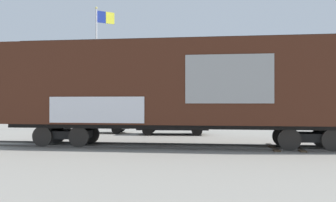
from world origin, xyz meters
TOP-DOWN VIEW (x-y plane):
  - ground_plane at (0.00, 0.00)m, footprint 260.00×260.00m
  - track at (-3.09, 0.13)m, footprint 59.99×5.28m
  - freight_car at (-0.86, -0.00)m, footprint 16.08×3.77m
  - flagpole at (-7.19, 9.95)m, footprint 1.26×0.92m
  - hillside at (-0.08, 74.00)m, footprint 110.37×35.54m
  - parked_car_white at (-6.78, 6.99)m, footprint 4.80×2.06m
  - parked_car_black at (-1.67, 6.26)m, footprint 4.35×2.07m

SIDE VIEW (x-z plane):
  - ground_plane at x=0.00m, z-range 0.00..0.00m
  - track at x=-3.09m, z-range 0.00..0.08m
  - parked_car_white at x=-6.78m, z-range 0.00..1.72m
  - parked_car_black at x=-1.67m, z-range -0.03..1.81m
  - freight_car at x=-0.86m, z-range 0.33..5.19m
  - hillside at x=-0.08m, z-range -2.39..11.70m
  - flagpole at x=-7.19m, z-range 1.24..10.25m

